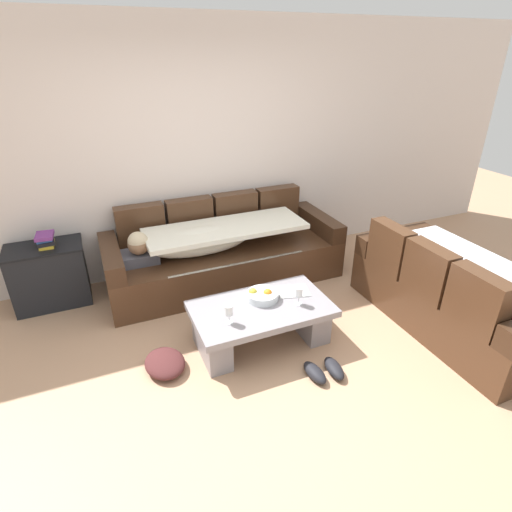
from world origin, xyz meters
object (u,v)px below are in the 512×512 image
object	(u,v)px
open_magazine	(293,291)
crumpled_garment	(165,363)
couch_near_window	(453,294)
fruit_bowl	(262,295)
wine_glass_near_right	(299,293)
book_stack_on_cabinet	(45,240)
coffee_table	(261,319)
side_cabinet	(50,275)
wine_glass_near_left	(229,311)
pair_of_shoes	(324,370)
couch_along_wall	(220,254)

from	to	relation	value
open_magazine	crumpled_garment	size ratio (longest dim) A/B	0.70
couch_near_window	fruit_bowl	distance (m)	1.78
wine_glass_near_right	book_stack_on_cabinet	distance (m)	2.50
wine_glass_near_right	open_magazine	xyz separation A→B (m)	(0.05, 0.20, -0.11)
open_magazine	crumpled_garment	bearing A→B (deg)	-160.50
couch_near_window	fruit_bowl	xyz separation A→B (m)	(-1.69, 0.55, 0.08)
couch_near_window	open_magazine	world-z (taller)	couch_near_window
coffee_table	side_cabinet	size ratio (longest dim) A/B	1.67
book_stack_on_cabinet	crumpled_garment	bearing A→B (deg)	-61.02
coffee_table	open_magazine	world-z (taller)	open_magazine
coffee_table	wine_glass_near_right	size ratio (longest dim) A/B	7.23
couch_near_window	wine_glass_near_left	bearing A→B (deg)	80.97
wine_glass_near_left	wine_glass_near_right	distance (m)	0.65
side_cabinet	book_stack_on_cabinet	bearing A→B (deg)	-3.28
pair_of_shoes	crumpled_garment	xyz separation A→B (m)	(-1.17, 0.57, 0.01)
couch_along_wall	pair_of_shoes	xyz separation A→B (m)	(0.27, -1.79, -0.28)
couch_along_wall	side_cabinet	xyz separation A→B (m)	(-1.74, 0.22, -0.01)
crumpled_garment	side_cabinet	bearing A→B (deg)	120.21
wine_glass_near_right	pair_of_shoes	xyz separation A→B (m)	(-0.01, -0.49, -0.45)
couch_near_window	wine_glass_near_right	xyz separation A→B (m)	(-1.44, 0.35, 0.16)
book_stack_on_cabinet	pair_of_shoes	world-z (taller)	book_stack_on_cabinet
fruit_bowl	pair_of_shoes	bearing A→B (deg)	-70.25
fruit_bowl	wine_glass_near_left	xyz separation A→B (m)	(-0.39, -0.22, 0.08)
coffee_table	book_stack_on_cabinet	xyz separation A→B (m)	(-1.67, 1.42, 0.47)
coffee_table	wine_glass_near_right	xyz separation A→B (m)	(0.31, -0.10, 0.26)
couch_near_window	pair_of_shoes	xyz separation A→B (m)	(-1.44, -0.14, -0.29)
coffee_table	couch_near_window	bearing A→B (deg)	-14.45
pair_of_shoes	coffee_table	bearing A→B (deg)	116.85
couch_near_window	open_magazine	size ratio (longest dim) A/B	6.67
side_cabinet	book_stack_on_cabinet	size ratio (longest dim) A/B	3.24
wine_glass_near_right	pair_of_shoes	distance (m)	0.67
coffee_table	open_magazine	distance (m)	0.40
coffee_table	book_stack_on_cabinet	world-z (taller)	book_stack_on_cabinet
wine_glass_near_left	side_cabinet	xyz separation A→B (m)	(-1.37, 1.54, -0.17)
book_stack_on_cabinet	crumpled_garment	xyz separation A→B (m)	(0.80, -1.44, -0.65)
couch_along_wall	wine_glass_near_left	bearing A→B (deg)	-105.49
couch_along_wall	wine_glass_near_right	xyz separation A→B (m)	(0.28, -1.30, 0.17)
wine_glass_near_right	book_stack_on_cabinet	size ratio (longest dim) A/B	0.75
open_magazine	side_cabinet	distance (m)	2.46
couch_near_window	crumpled_garment	distance (m)	2.66
fruit_bowl	open_magazine	bearing A→B (deg)	-0.08
fruit_bowl	side_cabinet	size ratio (longest dim) A/B	0.39
coffee_table	pair_of_shoes	xyz separation A→B (m)	(0.30, -0.59, -0.19)
crumpled_garment	fruit_bowl	bearing A→B (deg)	7.22
open_magazine	pair_of_shoes	size ratio (longest dim) A/B	0.89
coffee_table	wine_glass_near_left	distance (m)	0.44
wine_glass_near_left	crumpled_garment	world-z (taller)	wine_glass_near_left
crumpled_garment	open_magazine	bearing A→B (deg)	5.40
couch_along_wall	crumpled_garment	xyz separation A→B (m)	(-0.90, -1.22, -0.27)
open_magazine	book_stack_on_cabinet	xyz separation A→B (m)	(-2.03, 1.32, 0.32)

